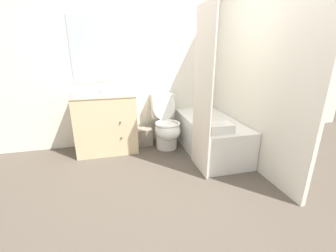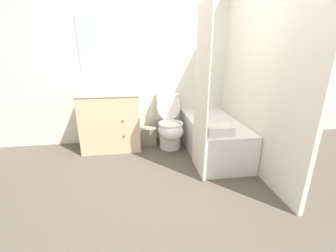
{
  "view_description": "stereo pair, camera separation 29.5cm",
  "coord_description": "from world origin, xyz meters",
  "px_view_note": "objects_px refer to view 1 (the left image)",
  "views": [
    {
      "loc": [
        -0.6,
        -1.98,
        1.51
      ],
      "look_at": [
        0.09,
        0.73,
        0.54
      ],
      "focal_mm": 24.0,
      "sensor_mm": 36.0,
      "label": 1
    },
    {
      "loc": [
        -0.31,
        -2.04,
        1.51
      ],
      "look_at": [
        0.09,
        0.73,
        0.54
      ],
      "focal_mm": 24.0,
      "sensor_mm": 36.0,
      "label": 2
    }
  ],
  "objects_px": {
    "hand_towel_folded": "(80,93)",
    "bath_towel_folded": "(220,128)",
    "sink_faucet": "(103,89)",
    "wastebasket": "(144,137)",
    "toilet": "(166,126)",
    "vanity_cabinet": "(106,122)",
    "bathtub": "(210,136)",
    "tissue_box": "(106,90)",
    "soap_dispenser": "(126,87)"
  },
  "relations": [
    {
      "from": "bathtub",
      "to": "bath_towel_folded",
      "type": "bearing_deg",
      "value": -103.83
    },
    {
      "from": "bathtub",
      "to": "vanity_cabinet",
      "type": "bearing_deg",
      "value": 163.86
    },
    {
      "from": "wastebasket",
      "to": "tissue_box",
      "type": "relative_size",
      "value": 1.91
    },
    {
      "from": "wastebasket",
      "to": "hand_towel_folded",
      "type": "xyz_separation_m",
      "value": [
        -0.88,
        -0.2,
        0.8
      ]
    },
    {
      "from": "wastebasket",
      "to": "soap_dispenser",
      "type": "height_order",
      "value": "soap_dispenser"
    },
    {
      "from": "soap_dispenser",
      "to": "hand_towel_folded",
      "type": "height_order",
      "value": "soap_dispenser"
    },
    {
      "from": "bathtub",
      "to": "tissue_box",
      "type": "relative_size",
      "value": 9.6
    },
    {
      "from": "vanity_cabinet",
      "to": "tissue_box",
      "type": "relative_size",
      "value": 6.21
    },
    {
      "from": "tissue_box",
      "to": "sink_faucet",
      "type": "bearing_deg",
      "value": 103.72
    },
    {
      "from": "sink_faucet",
      "to": "tissue_box",
      "type": "distance_m",
      "value": 0.17
    },
    {
      "from": "vanity_cabinet",
      "to": "sink_faucet",
      "type": "height_order",
      "value": "sink_faucet"
    },
    {
      "from": "sink_faucet",
      "to": "wastebasket",
      "type": "height_order",
      "value": "sink_faucet"
    },
    {
      "from": "sink_faucet",
      "to": "toilet",
      "type": "relative_size",
      "value": 0.16
    },
    {
      "from": "sink_faucet",
      "to": "soap_dispenser",
      "type": "xyz_separation_m",
      "value": [
        0.33,
        -0.12,
        0.03
      ]
    },
    {
      "from": "sink_faucet",
      "to": "tissue_box",
      "type": "xyz_separation_m",
      "value": [
        0.04,
        -0.17,
        0.01
      ]
    },
    {
      "from": "wastebasket",
      "to": "bathtub",
      "type": "bearing_deg",
      "value": -28.75
    },
    {
      "from": "hand_towel_folded",
      "to": "bath_towel_folded",
      "type": "relative_size",
      "value": 0.67
    },
    {
      "from": "toilet",
      "to": "hand_towel_folded",
      "type": "distance_m",
      "value": 1.34
    },
    {
      "from": "sink_faucet",
      "to": "hand_towel_folded",
      "type": "relative_size",
      "value": 0.67
    },
    {
      "from": "tissue_box",
      "to": "soap_dispenser",
      "type": "height_order",
      "value": "soap_dispenser"
    },
    {
      "from": "soap_dispenser",
      "to": "bathtub",
      "type": "bearing_deg",
      "value": -22.58
    },
    {
      "from": "vanity_cabinet",
      "to": "soap_dispenser",
      "type": "xyz_separation_m",
      "value": [
        0.33,
        0.05,
        0.5
      ]
    },
    {
      "from": "toilet",
      "to": "bathtub",
      "type": "relative_size",
      "value": 0.63
    },
    {
      "from": "bathtub",
      "to": "bath_towel_folded",
      "type": "xyz_separation_m",
      "value": [
        -0.12,
        -0.5,
        0.31
      ]
    },
    {
      "from": "bathtub",
      "to": "soap_dispenser",
      "type": "bearing_deg",
      "value": 157.42
    },
    {
      "from": "bathtub",
      "to": "soap_dispenser",
      "type": "relative_size",
      "value": 9.52
    },
    {
      "from": "vanity_cabinet",
      "to": "bath_towel_folded",
      "type": "relative_size",
      "value": 2.85
    },
    {
      "from": "sink_faucet",
      "to": "wastebasket",
      "type": "xyz_separation_m",
      "value": [
        0.57,
        -0.1,
        -0.8
      ]
    },
    {
      "from": "bathtub",
      "to": "bath_towel_folded",
      "type": "distance_m",
      "value": 0.6
    },
    {
      "from": "bath_towel_folded",
      "to": "soap_dispenser",
      "type": "bearing_deg",
      "value": 136.63
    },
    {
      "from": "tissue_box",
      "to": "bath_towel_folded",
      "type": "height_order",
      "value": "tissue_box"
    },
    {
      "from": "bathtub",
      "to": "tissue_box",
      "type": "distance_m",
      "value": 1.68
    },
    {
      "from": "vanity_cabinet",
      "to": "hand_towel_folded",
      "type": "relative_size",
      "value": 4.23
    },
    {
      "from": "vanity_cabinet",
      "to": "tissue_box",
      "type": "xyz_separation_m",
      "value": [
        0.04,
        0.01,
        0.49
      ]
    },
    {
      "from": "sink_faucet",
      "to": "toilet",
      "type": "height_order",
      "value": "sink_faucet"
    },
    {
      "from": "sink_faucet",
      "to": "soap_dispenser",
      "type": "bearing_deg",
      "value": -19.98
    },
    {
      "from": "toilet",
      "to": "vanity_cabinet",
      "type": "bearing_deg",
      "value": 174.15
    },
    {
      "from": "toilet",
      "to": "bathtub",
      "type": "distance_m",
      "value": 0.7
    },
    {
      "from": "toilet",
      "to": "tissue_box",
      "type": "xyz_separation_m",
      "value": [
        -0.86,
        0.1,
        0.59
      ]
    },
    {
      "from": "sink_faucet",
      "to": "hand_towel_folded",
      "type": "bearing_deg",
      "value": -135.69
    },
    {
      "from": "bathtub",
      "to": "soap_dispenser",
      "type": "distance_m",
      "value": 1.45
    },
    {
      "from": "tissue_box",
      "to": "toilet",
      "type": "bearing_deg",
      "value": -6.62
    },
    {
      "from": "vanity_cabinet",
      "to": "toilet",
      "type": "xyz_separation_m",
      "value": [
        0.9,
        -0.09,
        -0.1
      ]
    },
    {
      "from": "toilet",
      "to": "bath_towel_folded",
      "type": "bearing_deg",
      "value": -60.42
    },
    {
      "from": "vanity_cabinet",
      "to": "wastebasket",
      "type": "bearing_deg",
      "value": 7.54
    },
    {
      "from": "wastebasket",
      "to": "tissue_box",
      "type": "distance_m",
      "value": 0.97
    },
    {
      "from": "sink_faucet",
      "to": "bath_towel_folded",
      "type": "height_order",
      "value": "sink_faucet"
    },
    {
      "from": "tissue_box",
      "to": "wastebasket",
      "type": "bearing_deg",
      "value": 7.32
    },
    {
      "from": "toilet",
      "to": "wastebasket",
      "type": "xyz_separation_m",
      "value": [
        -0.33,
        0.17,
        -0.22
      ]
    },
    {
      "from": "sink_faucet",
      "to": "bathtub",
      "type": "distance_m",
      "value": 1.76
    }
  ]
}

